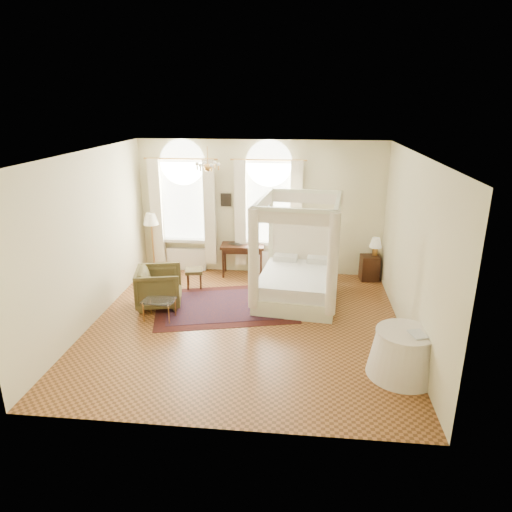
{
  "coord_description": "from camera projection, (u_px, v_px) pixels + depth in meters",
  "views": [
    {
      "loc": [
        1.05,
        -7.94,
        4.16
      ],
      "look_at": [
        0.16,
        0.4,
        1.3
      ],
      "focal_mm": 32.0,
      "sensor_mm": 36.0,
      "label": 1
    }
  ],
  "objects": [
    {
      "name": "ground",
      "position": [
        246.0,
        325.0,
        8.91
      ],
      "size": [
        6.0,
        6.0,
        0.0
      ],
      "primitive_type": "plane",
      "color": "#96592B",
      "rests_on": "ground"
    },
    {
      "name": "room_walls",
      "position": [
        245.0,
        227.0,
        8.28
      ],
      "size": [
        6.0,
        6.0,
        6.0
      ],
      "color": "beige",
      "rests_on": "ground"
    },
    {
      "name": "window_left",
      "position": [
        184.0,
        214.0,
        11.33
      ],
      "size": [
        1.62,
        0.27,
        3.29
      ],
      "color": "white",
      "rests_on": "room_walls"
    },
    {
      "name": "window_right",
      "position": [
        268.0,
        216.0,
        11.12
      ],
      "size": [
        1.62,
        0.27,
        3.29
      ],
      "color": "white",
      "rests_on": "room_walls"
    },
    {
      "name": "chandelier",
      "position": [
        208.0,
        166.0,
        9.2
      ],
      "size": [
        0.51,
        0.45,
        0.5
      ],
      "color": "#BC853E",
      "rests_on": "room_walls"
    },
    {
      "name": "wall_pictures",
      "position": [
        264.0,
        199.0,
        11.09
      ],
      "size": [
        2.54,
        0.03,
        0.39
      ],
      "color": "black",
      "rests_on": "room_walls"
    },
    {
      "name": "canopy_bed",
      "position": [
        297.0,
        278.0,
        9.88
      ],
      "size": [
        1.93,
        2.28,
        2.27
      ],
      "color": "beige",
      "rests_on": "ground"
    },
    {
      "name": "nightstand",
      "position": [
        369.0,
        268.0,
        11.09
      ],
      "size": [
        0.47,
        0.43,
        0.61
      ],
      "primitive_type": "cube",
      "rotation": [
        0.0,
        0.0,
        0.11
      ],
      "color": "#35180E",
      "rests_on": "ground"
    },
    {
      "name": "nightstand_lamp",
      "position": [
        376.0,
        244.0,
        10.95
      ],
      "size": [
        0.3,
        0.3,
        0.44
      ],
      "color": "#BC853E",
      "rests_on": "nightstand"
    },
    {
      "name": "writing_desk",
      "position": [
        243.0,
        249.0,
        11.28
      ],
      "size": [
        1.09,
        0.6,
        0.8
      ],
      "color": "#35180E",
      "rests_on": "ground"
    },
    {
      "name": "laptop",
      "position": [
        236.0,
        244.0,
        11.24
      ],
      "size": [
        0.43,
        0.36,
        0.03
      ],
      "primitive_type": "imported",
      "rotation": [
        0.0,
        0.0,
        2.74
      ],
      "color": "black",
      "rests_on": "writing_desk"
    },
    {
      "name": "stool",
      "position": [
        194.0,
        272.0,
        10.6
      ],
      "size": [
        0.46,
        0.46,
        0.45
      ],
      "color": "#44391D",
      "rests_on": "ground"
    },
    {
      "name": "armchair",
      "position": [
        159.0,
        287.0,
        9.64
      ],
      "size": [
        1.1,
        1.08,
        0.84
      ],
      "primitive_type": "imported",
      "rotation": [
        0.0,
        0.0,
        1.8
      ],
      "color": "#453C1D",
      "rests_on": "ground"
    },
    {
      "name": "coffee_table",
      "position": [
        159.0,
        302.0,
        9.04
      ],
      "size": [
        0.65,
        0.48,
        0.42
      ],
      "color": "white",
      "rests_on": "ground"
    },
    {
      "name": "floor_lamp",
      "position": [
        151.0,
        222.0,
        11.3
      ],
      "size": [
        0.4,
        0.4,
        1.54
      ],
      "color": "#BC853E",
      "rests_on": "ground"
    },
    {
      "name": "oriental_rug",
      "position": [
        225.0,
        305.0,
        9.76
      ],
      "size": [
        3.31,
        2.71,
        0.01
      ],
      "color": "#431410",
      "rests_on": "ground"
    },
    {
      "name": "side_table",
      "position": [
        403.0,
        353.0,
        7.2
      ],
      "size": [
        1.12,
        1.12,
        0.76
      ],
      "color": "white",
      "rests_on": "ground"
    },
    {
      "name": "book",
      "position": [
        411.0,
        335.0,
        6.94
      ],
      "size": [
        0.3,
        0.35,
        0.03
      ],
      "primitive_type": "imported",
      "rotation": [
        0.0,
        0.0,
        0.29
      ],
      "color": "black",
      "rests_on": "side_table"
    }
  ]
}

